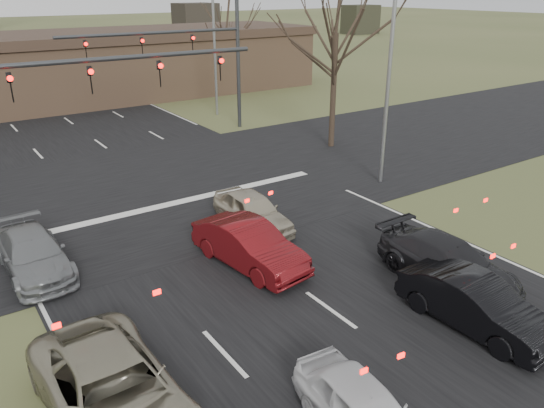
{
  "coord_description": "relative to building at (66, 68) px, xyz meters",
  "views": [
    {
      "loc": [
        -8.68,
        -6.75,
        8.64
      ],
      "look_at": [
        0.41,
        6.58,
        2.0
      ],
      "focal_mm": 35.0,
      "sensor_mm": 36.0,
      "label": 1
    }
  ],
  "objects": [
    {
      "name": "tree_right_far",
      "position": [
        13.0,
        -3.0,
        4.29
      ],
      "size": [
        5.4,
        5.4,
        9.0
      ],
      "color": "black",
      "rests_on": "ground"
    },
    {
      "name": "ground",
      "position": [
        -2.0,
        -38.0,
        -2.67
      ],
      "size": [
        360.0,
        360.0,
        0.0
      ],
      "primitive_type": "plane",
      "color": "#48512B",
      "rests_on": "ground"
    },
    {
      "name": "car_red_ahead",
      "position": [
        -2.5,
        -31.42,
        -1.92
      ],
      "size": [
        2.18,
        4.68,
        1.48
      ],
      "primitive_type": "imported",
      "rotation": [
        0.0,
        0.0,
        0.14
      ],
      "color": "#5E0D10",
      "rests_on": "ground"
    },
    {
      "name": "road_cross",
      "position": [
        -2.0,
        -23.0,
        -2.65
      ],
      "size": [
        200.0,
        14.0,
        0.02
      ],
      "primitive_type": "cube",
      "color": "black",
      "rests_on": "ground"
    },
    {
      "name": "mast_arm_near",
      "position": [
        -7.23,
        -25.0,
        2.41
      ],
      "size": [
        12.12,
        0.24,
        8.0
      ],
      "color": "#383A3D",
      "rests_on": "ground"
    },
    {
      "name": "car_black_hatch",
      "position": [
        0.72,
        -37.78,
        -1.95
      ],
      "size": [
        1.68,
        4.4,
        1.43
      ],
      "primitive_type": "imported",
      "rotation": [
        0.0,
        0.0,
        0.04
      ],
      "color": "black",
      "rests_on": "ground"
    },
    {
      "name": "car_silver_suv",
      "position": [
        -8.5,
        -35.66,
        -1.91
      ],
      "size": [
        2.63,
        5.47,
        1.5
      ],
      "primitive_type": "imported",
      "rotation": [
        0.0,
        0.0,
        0.02
      ],
      "color": "gray",
      "rests_on": "ground"
    },
    {
      "name": "car_grey_ahead",
      "position": [
        -8.5,
        -27.87,
        -2.01
      ],
      "size": [
        1.92,
        4.54,
        1.31
      ],
      "primitive_type": "imported",
      "rotation": [
        0.0,
        0.0,
        0.02
      ],
      "color": "gray",
      "rests_on": "ground"
    },
    {
      "name": "car_charcoal_sedan",
      "position": [
        2.0,
        -35.86,
        -1.96
      ],
      "size": [
        1.98,
        4.84,
        1.4
      ],
      "primitive_type": "imported",
      "rotation": [
        0.0,
        0.0,
        0.0
      ],
      "color": "black",
      "rests_on": "ground"
    },
    {
      "name": "mast_arm_far",
      "position": [
        4.18,
        -15.0,
        2.35
      ],
      "size": [
        11.12,
        0.24,
        8.0
      ],
      "color": "#383A3D",
      "rests_on": "ground"
    },
    {
      "name": "streetlight_right_far",
      "position": [
        7.32,
        -11.0,
        2.92
      ],
      "size": [
        2.34,
        0.25,
        10.0
      ],
      "color": "gray",
      "rests_on": "ground"
    },
    {
      "name": "streetlight_right_near",
      "position": [
        6.82,
        -28.0,
        2.92
      ],
      "size": [
        2.34,
        0.25,
        10.0
      ],
      "color": "gray",
      "rests_on": "ground"
    },
    {
      "name": "car_silver_ahead",
      "position": [
        -0.83,
        -28.98,
        -1.96
      ],
      "size": [
        1.8,
        4.17,
        1.4
      ],
      "primitive_type": "imported",
      "rotation": [
        0.0,
        0.0,
        -0.03
      ],
      "color": "#B9AF96",
      "rests_on": "ground"
    },
    {
      "name": "building",
      "position": [
        0.0,
        0.0,
        0.0
      ],
      "size": [
        42.4,
        10.4,
        5.3
      ],
      "color": "#866348",
      "rests_on": "ground"
    }
  ]
}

